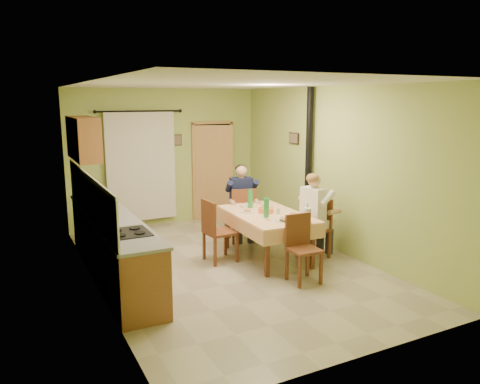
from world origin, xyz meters
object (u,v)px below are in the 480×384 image
chair_far (242,225)px  chair_right (314,240)px  man_far (242,194)px  man_right (314,206)px  chair_near (303,262)px  dining_table (267,236)px  chair_left (219,244)px  stove_flue (308,186)px

chair_far → chair_right: size_ratio=1.02×
man_far → man_right: same height
chair_far → man_right: bearing=-51.0°
chair_near → dining_table: bearing=-90.7°
chair_near → man_far: bearing=-91.3°
chair_right → chair_far: bearing=14.0°
chair_near → chair_right: 1.11m
chair_left → stove_flue: 2.09m
chair_far → chair_near: size_ratio=1.04×
man_right → man_far: bearing=13.1°
man_far → chair_right: bearing=-50.9°
chair_near → stove_flue: 2.19m
chair_near → stove_flue: size_ratio=0.35×
chair_far → chair_left: (-0.83, -0.82, 0.00)m
dining_table → man_right: bearing=-23.3°
chair_far → man_right: man_right is taller
chair_far → chair_left: 1.17m
dining_table → stove_flue: 1.44m
chair_near → stove_flue: bearing=-124.3°
man_right → dining_table: bearing=53.5°
chair_right → man_right: bearing=90.0°
dining_table → chair_far: chair_far is taller
chair_near → man_right: bearing=-131.1°
dining_table → stove_flue: stove_flue is taller
dining_table → stove_flue: (1.17, 0.53, 0.64)m
chair_near → man_far: 2.27m
chair_far → man_right: size_ratio=0.73×
chair_near → man_far: size_ratio=0.70×
dining_table → chair_right: (0.71, -0.33, -0.09)m
chair_right → stove_flue: (0.46, 0.86, 0.73)m
chair_near → chair_right: (0.77, 0.80, 0.00)m
chair_far → stove_flue: stove_flue is taller
stove_flue → dining_table: bearing=-155.6°
dining_table → man_far: (0.07, 1.06, 0.50)m
chair_left → man_far: (0.83, 0.84, 0.59)m
chair_near → man_right: (0.75, 0.80, 0.59)m
chair_far → man_far: 0.59m
chair_right → chair_left: (-1.47, 0.55, 0.00)m
chair_left → man_right: bearing=66.2°
chair_right → chair_left: chair_left is taller
chair_far → chair_left: chair_left is taller
dining_table → chair_near: (-0.06, -1.13, -0.09)m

